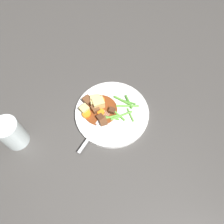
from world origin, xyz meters
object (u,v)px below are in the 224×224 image
object	(u,v)px
potato_chunk_2	(84,109)
meat_chunk_2	(103,121)
dinner_plate	(112,113)
fork	(95,130)
meat_chunk_3	(88,101)
meat_chunk_4	(95,109)
meat_chunk_1	(100,118)
carrot_slice_1	(101,112)
meat_chunk_0	(111,111)
carrot_slice_3	(100,101)
potato_chunk_0	(98,103)
water_glass	(11,133)
carrot_slice_2	(87,114)
carrot_slice_0	(97,99)
potato_chunk_1	(96,101)

from	to	relation	value
potato_chunk_2	meat_chunk_2	world-z (taller)	potato_chunk_2
dinner_plate	fork	distance (m)	0.09
dinner_plate	potato_chunk_2	xyz separation A→B (m)	(0.10, 0.01, 0.02)
meat_chunk_3	meat_chunk_4	distance (m)	0.04
potato_chunk_2	meat_chunk_4	world-z (taller)	potato_chunk_2
meat_chunk_1	potato_chunk_2	bearing A→B (deg)	-18.65
carrot_slice_1	meat_chunk_0	size ratio (longest dim) A/B	1.26
carrot_slice_3	potato_chunk_2	distance (m)	0.07
potato_chunk_0	potato_chunk_2	distance (m)	0.05
dinner_plate	meat_chunk_0	distance (m)	0.02
meat_chunk_2	meat_chunk_3	distance (m)	0.10
potato_chunk_2	water_glass	xyz separation A→B (m)	(0.20, 0.14, 0.03)
potato_chunk_2	meat_chunk_4	distance (m)	0.04
meat_chunk_4	meat_chunk_2	bearing A→B (deg)	132.17
potato_chunk_0	carrot_slice_2	bearing A→B (deg)	53.85
meat_chunk_1	carrot_slice_0	bearing A→B (deg)	-68.31
carrot_slice_1	meat_chunk_1	size ratio (longest dim) A/B	1.17
carrot_slice_1	meat_chunk_2	world-z (taller)	meat_chunk_2
potato_chunk_1	water_glass	world-z (taller)	water_glass
dinner_plate	water_glass	bearing A→B (deg)	28.55
potato_chunk_1	potato_chunk_2	size ratio (longest dim) A/B	1.36
carrot_slice_0	fork	xyz separation A→B (m)	(-0.02, 0.12, -0.00)
meat_chunk_0	water_glass	world-z (taller)	water_glass
carrot_slice_1	potato_chunk_2	world-z (taller)	potato_chunk_2
potato_chunk_0	meat_chunk_3	distance (m)	0.04
carrot_slice_3	meat_chunk_2	xyz separation A→B (m)	(-0.03, 0.08, 0.00)
carrot_slice_1	water_glass	size ratio (longest dim) A/B	0.22
potato_chunk_2	meat_chunk_2	distance (m)	0.08
meat_chunk_3	carrot_slice_0	bearing A→B (deg)	-148.74
carrot_slice_1	water_glass	bearing A→B (deg)	30.02
dinner_plate	meat_chunk_1	distance (m)	0.05
carrot_slice_1	water_glass	xyz separation A→B (m)	(0.25, 0.15, 0.04)
meat_chunk_3	carrot_slice_2	bearing A→B (deg)	99.24
potato_chunk_1	meat_chunk_1	xyz separation A→B (m)	(-0.03, 0.06, -0.00)
dinner_plate	carrot_slice_0	world-z (taller)	carrot_slice_0
carrot_slice_3	carrot_slice_2	bearing A→B (deg)	61.02
meat_chunk_3	meat_chunk_4	size ratio (longest dim) A/B	1.12
carrot_slice_3	potato_chunk_2	bearing A→B (deg)	46.46
meat_chunk_1	meat_chunk_2	xyz separation A→B (m)	(-0.01, 0.01, -0.00)
dinner_plate	meat_chunk_2	size ratio (longest dim) A/B	9.02
carrot_slice_0	carrot_slice_3	size ratio (longest dim) A/B	0.96
meat_chunk_1	meat_chunk_3	size ratio (longest dim) A/B	0.72
dinner_plate	carrot_slice_2	size ratio (longest dim) A/B	8.68
fork	carrot_slice_0	bearing A→B (deg)	-80.63
meat_chunk_4	carrot_slice_2	bearing A→B (deg)	42.62
carrot_slice_0	carrot_slice_2	bearing A→B (deg)	73.32
meat_chunk_1	meat_chunk_4	size ratio (longest dim) A/B	0.80
potato_chunk_1	water_glass	size ratio (longest dim) A/B	0.33
carrot_slice_0	potato_chunk_0	size ratio (longest dim) A/B	0.76
potato_chunk_2	meat_chunk_3	world-z (taller)	potato_chunk_2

